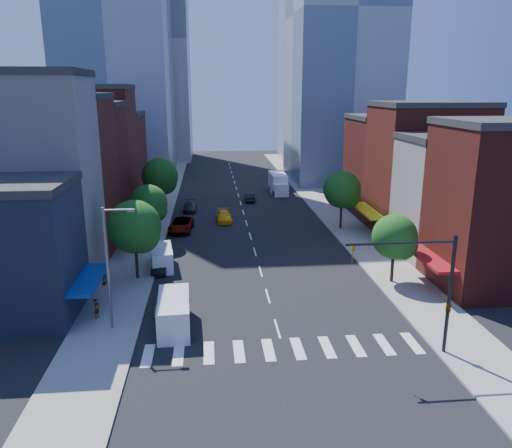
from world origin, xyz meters
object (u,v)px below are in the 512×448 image
Objects in this scene: parked_car_front at (171,298)px; traffic_car_far at (282,188)px; traffic_car_oncoming at (250,197)px; pedestrian_far at (103,274)px; parked_car_second at (161,264)px; box_truck at (278,184)px; cargo_van_near at (174,314)px; cargo_van_far at (162,258)px; parked_car_third at (181,225)px; parked_car_rear at (190,207)px; pedestrian_near at (97,309)px; taxi at (224,216)px.

parked_car_front is 1.24× the size of traffic_car_far.
pedestrian_far reaches higher than traffic_car_oncoming.
box_truck reaches higher than parked_car_second.
pedestrian_far reaches higher than parked_car_second.
pedestrian_far is (-15.83, -33.65, 0.43)m from traffic_car_oncoming.
cargo_van_near reaches higher than pedestrian_far.
cargo_van_far reaches higher than traffic_car_far.
traffic_car_oncoming is 0.50× the size of box_truck.
parked_car_front is 47.21m from box_truck.
parked_car_third is 1.00× the size of cargo_van_near.
cargo_van_far is (-1.49, 9.40, 0.21)m from parked_car_front.
cargo_van_near reaches higher than parked_car_rear.
box_truck is at bearing -179.55° from pedestrian_far.
parked_car_third is at bearing 9.73° from pedestrian_near.
cargo_van_far is at bearing -115.40° from box_truck.
cargo_van_far is 18.49m from taxi.
cargo_van_near is 43.54m from traffic_car_oncoming.
parked_car_third is 1.21× the size of taxi.
parked_car_second is at bearing -112.45° from taxi.
parked_car_third is 6.83m from taxi.
cargo_van_near reaches higher than parked_car_third.
parked_car_second is 1.03× the size of traffic_car_far.
parked_car_rear is at bearing 91.24° from parked_car_third.
taxi is (5.10, 26.68, -0.13)m from parked_car_front.
parked_car_third is at bearing 58.71° from traffic_car_oncoming.
box_truck is 50.71m from pedestrian_near.
cargo_van_near is at bearing -74.45° from parked_car_front.
parked_car_front is 1.16× the size of traffic_car_oncoming.
parked_car_front is 0.84× the size of cargo_van_near.
cargo_van_near reaches higher than cargo_van_far.
parked_car_rear is at bearing 89.86° from parked_car_second.
cargo_van_far reaches higher than parked_car_second.
taxi is (4.71, -6.23, 0.03)m from parked_car_rear.
parked_car_second is 2.61× the size of pedestrian_near.
taxi is 24.35m from pedestrian_far.
traffic_car_far is (17.19, 36.40, -0.37)m from cargo_van_far.
parked_car_front is at bearing 94.91° from cargo_van_near.
parked_car_third reaches higher than parked_car_rear.
parked_car_second is 2.08× the size of pedestrian_far.
parked_car_second is at bearing 69.80° from traffic_car_oncoming.
cargo_van_near is 13.31m from cargo_van_far.
traffic_car_far is 2.02× the size of pedestrian_far.
pedestrian_near is (-21.13, -47.47, 0.25)m from traffic_car_far.
pedestrian_far is (-6.34, 5.18, 0.29)m from parked_car_front.
parked_car_second reaches higher than parked_car_rear.
parked_car_rear is 0.95× the size of taxi.
taxi is 2.48× the size of pedestrian_far.
taxi is 0.58× the size of box_truck.
traffic_car_oncoming is at bearing -132.32° from box_truck.
parked_car_third is at bearing -145.05° from taxi.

